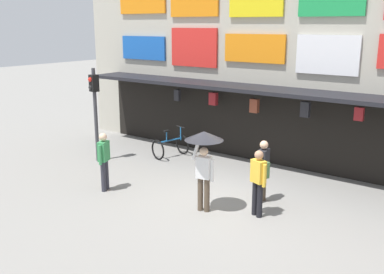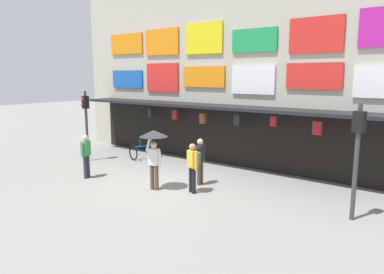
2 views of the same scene
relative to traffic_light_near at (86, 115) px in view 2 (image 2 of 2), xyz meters
The scene contains 9 objects.
ground_plane 5.90m from the traffic_light_near, ahead, with size 80.00×80.00×0.00m, color gray.
shopfront 6.93m from the traffic_light_near, 35.30° to the left, with size 18.00×2.60×8.00m.
traffic_light_near is the anchor object (origin of this frame).
traffic_light_far 11.50m from the traffic_light_near, ahead, with size 0.32×0.35×3.20m.
bicycle_parked 3.09m from the traffic_light_near, 46.50° to the left, with size 0.97×1.30×1.05m.
pedestrian_with_umbrella 5.57m from the traffic_light_near, 13.67° to the right, with size 0.96×0.96×2.08m.
pedestrian_in_blue 6.41m from the traffic_light_near, ahead, with size 0.26×0.53×1.68m.
pedestrian_in_black 6.78m from the traffic_light_near, ahead, with size 0.50×0.44×1.68m.
pedestrian_in_green 3.16m from the traffic_light_near, 37.80° to the right, with size 0.33×0.50×1.68m.
Camera 2 is at (8.15, -9.38, 3.90)m, focal length 33.69 mm.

